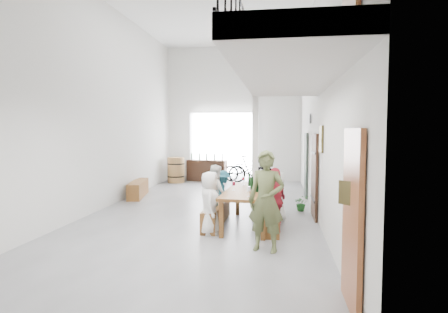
% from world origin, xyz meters
% --- Properties ---
extents(floor, '(12.00, 12.00, 0.00)m').
position_xyz_m(floor, '(0.00, 0.00, 0.00)').
color(floor, slate).
rests_on(floor, ground).
extents(room_walls, '(12.00, 12.00, 12.00)m').
position_xyz_m(room_walls, '(0.00, 0.00, 3.55)').
color(room_walls, silver).
rests_on(room_walls, ground).
extents(gateway_portal, '(2.80, 0.08, 2.80)m').
position_xyz_m(gateway_portal, '(-0.40, 5.94, 1.40)').
color(gateway_portal, white).
rests_on(gateway_portal, ground).
extents(right_wall_decor, '(0.07, 8.28, 5.07)m').
position_xyz_m(right_wall_decor, '(2.70, -1.87, 1.74)').
color(right_wall_decor, brown).
rests_on(right_wall_decor, ground).
extents(balcony, '(1.52, 5.62, 4.00)m').
position_xyz_m(balcony, '(1.98, -3.13, 2.96)').
color(balcony, silver).
rests_on(balcony, ground).
extents(tasting_table, '(1.07, 2.39, 0.79)m').
position_xyz_m(tasting_table, '(1.22, -1.32, 0.71)').
color(tasting_table, brown).
rests_on(tasting_table, ground).
extents(bench_inner, '(0.35, 1.93, 0.44)m').
position_xyz_m(bench_inner, '(0.50, -1.27, 0.22)').
color(bench_inner, brown).
rests_on(bench_inner, ground).
extents(bench_wall, '(0.27, 2.06, 0.47)m').
position_xyz_m(bench_wall, '(1.75, -1.29, 0.24)').
color(bench_wall, brown).
rests_on(bench_wall, ground).
extents(tableware, '(0.65, 1.63, 0.35)m').
position_xyz_m(tableware, '(1.28, -1.29, 0.92)').
color(tableware, black).
rests_on(tableware, tasting_table).
extents(side_bench, '(0.70, 1.78, 0.49)m').
position_xyz_m(side_bench, '(-2.50, 1.78, 0.24)').
color(side_bench, brown).
rests_on(side_bench, ground).
extents(oak_barrel, '(0.68, 0.68, 1.00)m').
position_xyz_m(oak_barrel, '(-2.19, 5.06, 0.50)').
color(oak_barrel, olive).
rests_on(oak_barrel, ground).
extents(serving_counter, '(1.68, 0.71, 0.86)m').
position_xyz_m(serving_counter, '(-1.05, 5.65, 0.43)').
color(serving_counter, '#321C12').
rests_on(serving_counter, ground).
extents(counter_bottles, '(1.38, 0.29, 0.28)m').
position_xyz_m(counter_bottles, '(-1.05, 5.63, 1.00)').
color(counter_bottles, black).
rests_on(counter_bottles, serving_counter).
extents(guest_left_a, '(0.49, 0.67, 1.26)m').
position_xyz_m(guest_left_a, '(0.50, -2.07, 0.63)').
color(guest_left_a, white).
rests_on(guest_left_a, ground).
extents(guest_left_b, '(0.37, 0.48, 1.18)m').
position_xyz_m(guest_left_b, '(0.46, -1.39, 0.59)').
color(guest_left_b, '#246379').
rests_on(guest_left_b, ground).
extents(guest_left_c, '(0.69, 0.77, 1.29)m').
position_xyz_m(guest_left_c, '(0.42, -0.85, 0.64)').
color(guest_left_c, white).
rests_on(guest_left_c, ground).
extents(guest_left_d, '(0.49, 0.76, 1.11)m').
position_xyz_m(guest_left_d, '(0.53, -0.46, 0.55)').
color(guest_left_d, '#246379').
rests_on(guest_left_d, ground).
extents(guest_right_a, '(0.62, 0.85, 1.33)m').
position_xyz_m(guest_right_a, '(1.80, -1.81, 0.67)').
color(guest_right_a, maroon).
rests_on(guest_right_a, ground).
extents(guest_right_b, '(0.79, 1.16, 1.20)m').
position_xyz_m(guest_right_b, '(1.74, -1.30, 0.60)').
color(guest_right_b, black).
rests_on(guest_right_b, ground).
extents(guest_right_c, '(0.54, 0.65, 1.14)m').
position_xyz_m(guest_right_c, '(1.86, -0.69, 0.57)').
color(guest_right_c, white).
rests_on(guest_right_c, ground).
extents(host_standing, '(0.72, 0.56, 1.74)m').
position_xyz_m(host_standing, '(1.65, -2.97, 0.87)').
color(host_standing, '#4F5630').
rests_on(host_standing, ground).
extents(potted_plant, '(0.42, 0.38, 0.41)m').
position_xyz_m(potted_plant, '(2.45, 0.38, 0.20)').
color(potted_plant, '#124517').
rests_on(potted_plant, ground).
extents(bicycle_near, '(2.07, 1.40, 1.03)m').
position_xyz_m(bicycle_near, '(0.56, 5.37, 0.52)').
color(bicycle_near, black).
rests_on(bicycle_near, ground).
extents(bicycle_far, '(1.84, 0.71, 1.08)m').
position_xyz_m(bicycle_far, '(0.77, 5.38, 0.54)').
color(bicycle_far, black).
rests_on(bicycle_far, ground).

